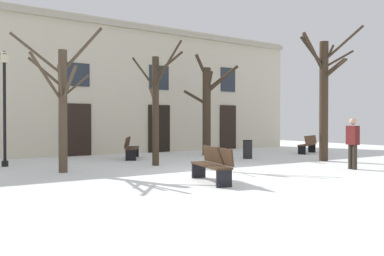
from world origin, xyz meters
name	(u,v)px	position (x,y,z in m)	size (l,w,h in m)	color
ground_plane	(222,173)	(0.00, 0.00, 0.00)	(35.47, 35.47, 0.00)	white
building_facade	(116,86)	(0.01, 8.67, 3.34)	(22.17, 0.60, 6.57)	beige
tree_foreground	(156,105)	(-0.68, 3.00, 2.16)	(1.75, 1.79, 4.53)	#382B1E
tree_right_of_center	(324,92)	(5.70, 0.80, 2.75)	(2.92, 1.97, 5.16)	#382B1E
tree_center	(62,101)	(-4.02, 2.74, 2.18)	(2.74, 1.83, 4.61)	#4C3D2D
tree_left_of_center	(207,106)	(3.36, 5.64, 2.32)	(2.03, 2.40, 4.73)	#382B1E
streetlamp	(5,96)	(-5.31, 5.55, 2.47)	(0.30, 0.30, 4.05)	black
litter_bin	(248,149)	(3.79, 3.22, 0.40)	(0.42, 0.42, 0.79)	black
bench_back_to_back_left	(131,147)	(-0.43, 5.86, 0.48)	(1.34, 1.91, 0.93)	#3D2819
bench_back_to_back_right	(308,144)	(8.19, 3.72, 0.46)	(1.76, 1.08, 0.90)	#51331E
bench_by_litter_bin	(213,164)	(-1.23, -1.21, 0.46)	(0.83, 1.85, 0.91)	#3D2819
person_near_bench	(353,141)	(4.24, -1.48, 0.93)	(0.26, 0.40, 1.69)	#2D271E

